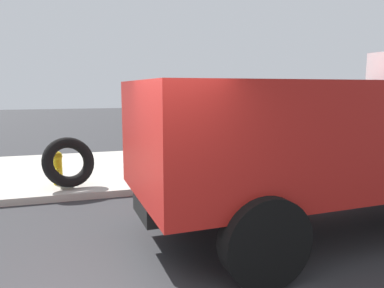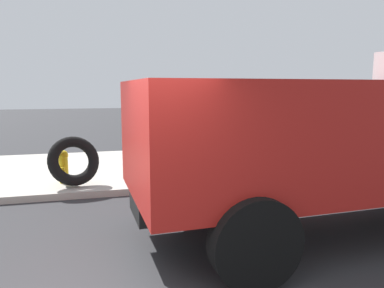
% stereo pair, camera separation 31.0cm
% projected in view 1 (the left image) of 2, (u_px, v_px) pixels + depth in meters
% --- Properties ---
extents(sidewalk_curb, '(36.00, 5.00, 0.15)m').
position_uv_depth(sidewalk_curb, '(94.00, 170.00, 10.03)').
color(sidewalk_curb, '#ADA89E').
rests_on(sidewalk_curb, ground).
extents(fire_hydrant, '(0.23, 0.53, 0.75)m').
position_uv_depth(fire_hydrant, '(58.00, 167.00, 8.21)').
color(fire_hydrant, yellow).
rests_on(fire_hydrant, sidewalk_curb).
extents(loose_tire, '(1.25, 0.93, 1.12)m').
position_uv_depth(loose_tire, '(69.00, 162.00, 7.96)').
color(loose_tire, black).
rests_on(loose_tire, sidewalk_curb).
extents(stop_sign, '(0.76, 0.08, 2.12)m').
position_uv_depth(stop_sign, '(163.00, 119.00, 8.15)').
color(stop_sign, gray).
rests_on(stop_sign, sidewalk_curb).
extents(dump_truck_red, '(7.11, 3.08, 3.00)m').
position_uv_depth(dump_truck_red, '(359.00, 130.00, 6.05)').
color(dump_truck_red, red).
rests_on(dump_truck_red, ground).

